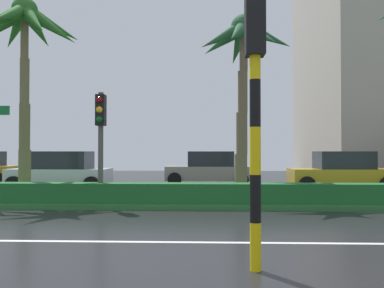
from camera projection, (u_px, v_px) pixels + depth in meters
The scene contains 10 objects.
ground_plane at pixel (44, 199), 14.73m from camera, with size 90.00×42.00×0.10m, color black.
median_strip at pixel (32, 199), 13.73m from camera, with size 85.50×4.00×0.15m, color #2D6B33.
median_hedge at pixel (13, 192), 12.34m from camera, with size 76.50×0.70×0.60m.
palm_tree_centre_left at pixel (25, 34), 14.25m from camera, with size 3.92×4.15×7.06m.
palm_tree_centre at pixel (243, 50), 14.19m from camera, with size 3.48×3.39×6.43m.
traffic_signal_median_right at pixel (101, 126), 12.34m from camera, with size 0.28×0.43×3.39m.
traffic_signal_foreground at pixel (255, 74), 5.82m from camera, with size 0.28×0.43×4.13m.
car_in_traffic_third at pixel (61, 172), 17.62m from camera, with size 4.30×2.02×1.72m.
car_in_traffic_fourth at pixel (209, 169), 20.60m from camera, with size 4.30×2.02×1.72m.
car_in_traffic_fifth at pixel (341, 172), 17.49m from camera, with size 4.30×2.02×1.72m.
Camera 1 is at (5.97, -5.56, 1.71)m, focal length 37.47 mm.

